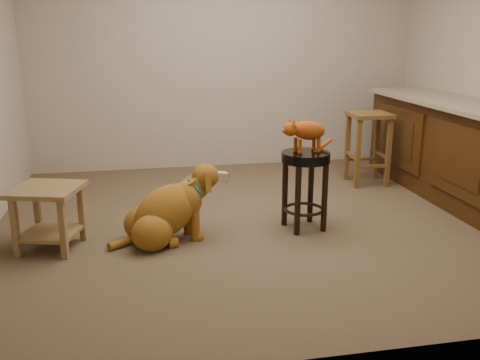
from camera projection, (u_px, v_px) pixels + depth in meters
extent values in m
cube|color=brown|center=(266.00, 220.00, 4.60)|extent=(4.50, 4.00, 0.01)
cube|color=#AD9E8C|center=(226.00, 55.00, 6.14)|extent=(4.50, 0.04, 2.60)
cube|color=#AD9E8C|center=(378.00, 96.00, 2.36)|extent=(4.50, 0.04, 2.60)
cube|color=#41240B|center=(456.00, 152.00, 5.13)|extent=(0.60, 2.50, 0.90)
cube|color=gray|center=(459.00, 103.00, 4.99)|extent=(0.70, 2.56, 0.04)
cube|color=black|center=(456.00, 192.00, 5.24)|extent=(0.52, 2.50, 0.10)
cube|color=#41240B|center=(461.00, 162.00, 4.54)|extent=(0.02, 0.90, 0.62)
cube|color=#41240B|center=(400.00, 137.00, 5.57)|extent=(0.02, 0.90, 0.62)
cube|color=#351C09|center=(460.00, 162.00, 4.53)|extent=(0.02, 0.60, 0.40)
cube|color=#351C09|center=(398.00, 137.00, 5.57)|extent=(0.02, 0.60, 0.40)
cylinder|color=black|center=(311.00, 190.00, 4.50)|extent=(0.05, 0.05, 0.57)
cylinder|color=black|center=(285.00, 193.00, 4.42)|extent=(0.05, 0.05, 0.57)
cylinder|color=black|center=(325.00, 198.00, 4.29)|extent=(0.05, 0.05, 0.57)
cylinder|color=black|center=(298.00, 201.00, 4.21)|extent=(0.05, 0.05, 0.57)
torus|color=black|center=(304.00, 209.00, 4.39)|extent=(0.38, 0.38, 0.03)
cylinder|color=black|center=(306.00, 157.00, 4.27)|extent=(0.39, 0.39, 0.08)
cube|color=brown|center=(376.00, 147.00, 5.81)|extent=(0.05, 0.05, 0.71)
cube|color=brown|center=(347.00, 148.00, 5.76)|extent=(0.05, 0.05, 0.71)
cube|color=brown|center=(388.00, 153.00, 5.50)|extent=(0.05, 0.05, 0.71)
cube|color=brown|center=(358.00, 154.00, 5.45)|extent=(0.05, 0.05, 0.71)
cube|color=brown|center=(370.00, 115.00, 5.53)|extent=(0.43, 0.43, 0.04)
cube|color=olive|center=(82.00, 213.00, 4.11)|extent=(0.05, 0.05, 0.44)
cube|color=olive|center=(38.00, 212.00, 4.15)|extent=(0.05, 0.05, 0.44)
cube|color=olive|center=(63.00, 230.00, 3.78)|extent=(0.05, 0.05, 0.44)
cube|color=olive|center=(15.00, 228.00, 3.81)|extent=(0.05, 0.05, 0.44)
cube|color=olive|center=(47.00, 190.00, 3.90)|extent=(0.57, 0.57, 0.04)
cube|color=olive|center=(51.00, 233.00, 3.99)|extent=(0.48, 0.48, 0.03)
ellipsoid|color=brown|center=(144.00, 223.00, 4.15)|extent=(0.36, 0.32, 0.28)
ellipsoid|color=brown|center=(152.00, 233.00, 3.96)|extent=(0.36, 0.32, 0.28)
cylinder|color=brown|center=(162.00, 231.00, 4.26)|extent=(0.09, 0.10, 0.09)
cylinder|color=brown|center=(173.00, 243.00, 4.03)|extent=(0.09, 0.10, 0.09)
ellipsoid|color=brown|center=(166.00, 211.00, 4.09)|extent=(0.70, 0.48, 0.57)
ellipsoid|color=brown|center=(187.00, 199.00, 4.14)|extent=(0.30, 0.31, 0.29)
cylinder|color=brown|center=(188.00, 214.00, 4.26)|extent=(0.09, 0.09, 0.33)
cylinder|color=brown|center=(195.00, 220.00, 4.12)|extent=(0.09, 0.09, 0.33)
sphere|color=brown|center=(191.00, 230.00, 4.31)|extent=(0.09, 0.09, 0.09)
sphere|color=brown|center=(198.00, 237.00, 4.17)|extent=(0.09, 0.09, 0.09)
cylinder|color=brown|center=(195.00, 187.00, 4.14)|extent=(0.24, 0.20, 0.21)
ellipsoid|color=brown|center=(205.00, 176.00, 4.16)|extent=(0.25, 0.24, 0.20)
cube|color=tan|center=(219.00, 177.00, 4.21)|extent=(0.16, 0.11, 0.09)
sphere|color=black|center=(226.00, 175.00, 4.23)|extent=(0.05, 0.05, 0.05)
cube|color=brown|center=(199.00, 177.00, 4.24)|extent=(0.06, 0.06, 0.15)
cube|color=brown|center=(208.00, 183.00, 4.07)|extent=(0.06, 0.06, 0.15)
torus|color=#0E7471|center=(195.00, 188.00, 4.14)|extent=(0.16, 0.21, 0.18)
cylinder|color=#D8BF4C|center=(200.00, 195.00, 4.18)|extent=(0.01, 0.04, 0.04)
cylinder|color=brown|center=(124.00, 242.00, 4.05)|extent=(0.25, 0.20, 0.06)
ellipsoid|color=#8F3B0E|center=(308.00, 130.00, 4.21)|extent=(0.32, 0.19, 0.19)
cylinder|color=#8F3B0E|center=(295.00, 145.00, 4.25)|extent=(0.03, 0.03, 0.12)
sphere|color=#8F3B0E|center=(295.00, 150.00, 4.27)|extent=(0.04, 0.04, 0.04)
cylinder|color=#8F3B0E|center=(300.00, 147.00, 4.18)|extent=(0.03, 0.03, 0.12)
sphere|color=#8F3B0E|center=(300.00, 152.00, 4.19)|extent=(0.04, 0.04, 0.04)
cylinder|color=#8F3B0E|center=(314.00, 143.00, 4.31)|extent=(0.03, 0.03, 0.12)
sphere|color=#8F3B0E|center=(314.00, 149.00, 4.32)|extent=(0.04, 0.04, 0.04)
cylinder|color=#8F3B0E|center=(319.00, 145.00, 4.24)|extent=(0.03, 0.03, 0.12)
sphere|color=#8F3B0E|center=(318.00, 151.00, 4.25)|extent=(0.04, 0.04, 0.04)
sphere|color=#8F3B0E|center=(290.00, 129.00, 4.16)|extent=(0.11, 0.11, 0.11)
sphere|color=#8F3B0E|center=(285.00, 131.00, 4.14)|extent=(0.04, 0.04, 0.04)
sphere|color=brown|center=(283.00, 131.00, 4.14)|extent=(0.02, 0.02, 0.02)
cone|color=#8F3B0E|center=(290.00, 121.00, 4.17)|extent=(0.05, 0.05, 0.05)
cone|color=#C66B60|center=(290.00, 121.00, 4.17)|extent=(0.03, 0.03, 0.03)
cone|color=#8F3B0E|center=(294.00, 122.00, 4.11)|extent=(0.05, 0.05, 0.05)
cone|color=#C66B60|center=(293.00, 123.00, 4.11)|extent=(0.03, 0.03, 0.03)
cylinder|color=#8F3B0E|center=(322.00, 146.00, 4.34)|extent=(0.21, 0.16, 0.11)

